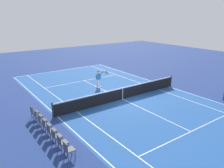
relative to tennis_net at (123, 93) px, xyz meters
name	(u,v)px	position (x,y,z in m)	size (l,w,h in m)	color
ground_plane	(122,99)	(0.00, 0.00, -0.49)	(60.00, 60.00, 0.00)	navy
court_slab	(122,99)	(0.00, 0.00, -0.49)	(24.20, 11.40, 0.00)	#1E4C93
court_line_markings	(122,99)	(0.00, 0.00, -0.49)	(23.85, 11.05, 0.01)	white
tennis_net	(123,93)	(0.00, 0.00, 0.00)	(0.10, 11.70, 1.08)	#2D2D33
tennis_player_near	(99,78)	(3.60, -0.04, 0.44)	(1.04, 0.79, 1.70)	white
tennis_ball	(79,92)	(3.52, 2.06, -0.46)	(0.07, 0.07, 0.07)	#CCE01E
spectator_chair_0	(68,149)	(-4.58, 6.85, 0.03)	(0.44, 0.44, 0.88)	#38383D
spectator_chair_1	(61,142)	(-3.84, 6.85, 0.03)	(0.44, 0.44, 0.88)	#38383D
spectator_chair_2	(56,136)	(-3.10, 6.85, 0.03)	(0.44, 0.44, 0.88)	#38383D
spectator_chair_3	(50,130)	(-2.37, 6.85, 0.03)	(0.44, 0.44, 0.88)	#38383D
spectator_chair_4	(46,125)	(-1.63, 6.85, 0.03)	(0.44, 0.44, 0.88)	#38383D
spectator_chair_5	(41,120)	(-0.89, 6.85, 0.03)	(0.44, 0.44, 0.88)	#38383D
spectator_chair_6	(37,115)	(-0.16, 6.85, 0.03)	(0.44, 0.44, 0.88)	#38383D
spectator_chair_7	(34,111)	(0.58, 6.85, 0.03)	(0.44, 0.44, 0.88)	#38383D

